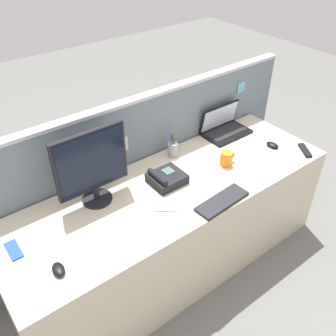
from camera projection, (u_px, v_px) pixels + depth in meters
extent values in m
plane|color=slate|center=(172.00, 261.00, 2.84)|extent=(10.00, 10.00, 0.00)
cube|color=beige|center=(172.00, 227.00, 2.62)|extent=(2.27, 0.75, 0.74)
cube|color=slate|center=(138.00, 174.00, 2.76)|extent=(2.72, 0.06, 1.17)
cube|color=#B7BAC1|center=(134.00, 100.00, 2.40)|extent=(2.72, 0.07, 0.02)
cube|color=yellow|center=(208.00, 127.00, 2.95)|extent=(0.10, 0.01, 0.07)
cube|color=beige|center=(121.00, 146.00, 2.48)|extent=(0.11, 0.01, 0.10)
cube|color=#66ADD1|center=(241.00, 87.00, 2.96)|extent=(0.08, 0.01, 0.09)
cube|color=pink|center=(87.00, 165.00, 2.38)|extent=(0.10, 0.01, 0.09)
cylinder|color=black|center=(97.00, 199.00, 2.30)|extent=(0.19, 0.19, 0.02)
cylinder|color=black|center=(96.00, 192.00, 2.27)|extent=(0.04, 0.04, 0.09)
cube|color=black|center=(91.00, 161.00, 2.14)|extent=(0.45, 0.03, 0.39)
cube|color=black|center=(92.00, 163.00, 2.13)|extent=(0.42, 0.01, 0.36)
cube|color=black|center=(226.00, 133.00, 2.92)|extent=(0.37, 0.23, 0.02)
cube|color=black|center=(226.00, 131.00, 2.92)|extent=(0.33, 0.16, 0.00)
cube|color=black|center=(219.00, 116.00, 2.92)|extent=(0.37, 0.05, 0.20)
cube|color=silver|center=(220.00, 117.00, 2.92)|extent=(0.34, 0.04, 0.18)
cube|color=black|center=(167.00, 178.00, 2.43)|extent=(0.22, 0.20, 0.06)
cube|color=#4C6B5B|center=(168.00, 171.00, 2.44)|extent=(0.07, 0.07, 0.01)
cylinder|color=black|center=(157.00, 177.00, 2.36)|extent=(0.04, 0.18, 0.04)
cube|color=#232328|center=(222.00, 201.00, 2.27)|extent=(0.37, 0.15, 0.02)
ellipsoid|color=black|center=(272.00, 145.00, 2.77)|extent=(0.07, 0.10, 0.03)
ellipsoid|color=black|center=(58.00, 270.00, 1.85)|extent=(0.07, 0.11, 0.03)
cylinder|color=#99999E|center=(173.00, 149.00, 2.66)|extent=(0.07, 0.07, 0.10)
cylinder|color=black|center=(171.00, 143.00, 2.64)|extent=(0.01, 0.01, 0.12)
cylinder|color=#238438|center=(174.00, 141.00, 2.63)|extent=(0.02, 0.01, 0.15)
cylinder|color=red|center=(173.00, 142.00, 2.63)|extent=(0.02, 0.02, 0.14)
cylinder|color=blue|center=(171.00, 143.00, 2.61)|extent=(0.02, 0.02, 0.14)
cube|color=blue|center=(14.00, 250.00, 1.97)|extent=(0.06, 0.15, 0.01)
cube|color=#B7BAC1|center=(166.00, 207.00, 2.24)|extent=(0.16, 0.15, 0.01)
cube|color=black|center=(305.00, 150.00, 2.73)|extent=(0.13, 0.17, 0.02)
cylinder|color=orange|center=(226.00, 158.00, 2.57)|extent=(0.09, 0.09, 0.10)
torus|color=orange|center=(232.00, 156.00, 2.60)|extent=(0.05, 0.01, 0.05)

